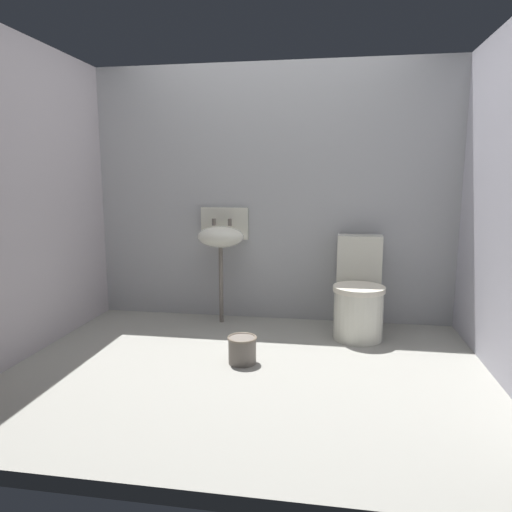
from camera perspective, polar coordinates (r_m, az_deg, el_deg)
The scene contains 6 objects.
ground_plane at distance 3.23m, azimuth -0.80°, elevation -13.87°, with size 3.52×2.59×0.08m, color gray.
wall_back at distance 4.10m, azimuth 1.96°, elevation 7.53°, with size 3.52×0.10×2.20m, color #A9AAAD.
wall_left at distance 3.70m, azimuth -26.11°, elevation 6.36°, with size 0.10×2.39×2.20m, color #B0A7AE.
toilet_near_wall at distance 3.79m, azimuth 12.45°, elevation -4.79°, with size 0.42×0.60×0.78m.
sink at distance 3.99m, azimuth -4.28°, elevation 2.47°, with size 0.42×0.35×0.99m.
bucket at distance 3.22m, azimuth -1.69°, elevation -11.33°, with size 0.20×0.20×0.19m.
Camera 1 is at (0.52, -2.92, 1.24)m, focal length 32.65 mm.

